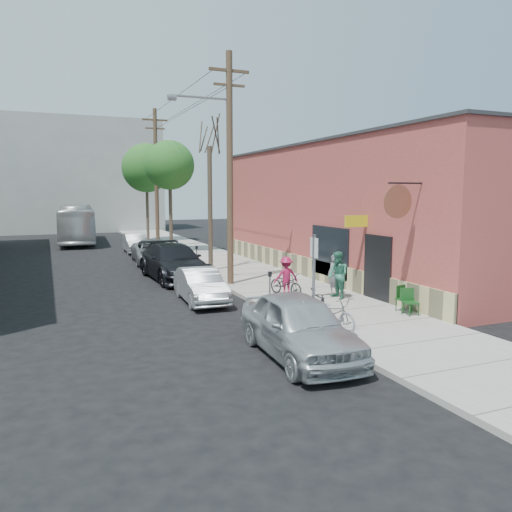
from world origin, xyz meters
name	(u,v)px	position (x,y,z in m)	size (l,w,h in m)	color
ground	(207,313)	(0.00, 0.00, 0.00)	(120.00, 120.00, 0.00)	black
sidewalk	(221,263)	(4.25, 11.00, 0.07)	(4.50, 58.00, 0.15)	#A19E95
cafe_building	(348,210)	(8.99, 4.99, 3.30)	(6.60, 20.20, 6.61)	#A4423C
end_cap_building	(74,176)	(-2.00, 42.00, 6.00)	(18.00, 8.00, 12.00)	#9A9A96
sign_post	(314,271)	(2.35, -3.40, 1.83)	(0.07, 0.45, 2.80)	slate
parking_meter_near	(270,283)	(2.25, -0.42, 0.98)	(0.14, 0.14, 1.24)	slate
parking_meter_far	(197,253)	(2.25, 9.01, 0.98)	(0.14, 0.14, 1.24)	slate
utility_pole_near	(228,164)	(2.39, 4.30, 5.41)	(3.57, 0.28, 10.00)	#503A28
utility_pole_far	(156,177)	(2.45, 20.00, 5.34)	(1.80, 0.28, 10.00)	#503A28
tree_bare	(210,209)	(2.80, 8.31, 3.35)	(0.24, 0.24, 6.39)	#44392C
tree_leafy_mid	(170,166)	(2.80, 17.22, 6.01)	(3.31, 3.31, 7.54)	#44392C
tree_leafy_far	(146,168)	(2.80, 25.66, 6.21)	(4.03, 4.03, 8.09)	#44392C
patio_chair_a	(411,302)	(5.98, -3.49, 0.59)	(0.50, 0.50, 0.88)	#124216
patio_chair_b	(404,299)	(6.12, -3.02, 0.59)	(0.50, 0.50, 0.88)	#124216
patron_grey	(334,275)	(5.31, 0.23, 0.97)	(0.60, 0.39, 1.63)	gray
patron_green	(338,275)	(5.15, -0.33, 1.06)	(0.89, 0.69, 1.82)	#2C7055
cyclist	(286,276)	(3.58, 0.98, 0.92)	(1.00, 0.58, 1.55)	maroon
cyclist_bike	(286,284)	(3.58, 0.98, 0.61)	(0.61, 1.75, 0.92)	black
parked_bike_a	(317,306)	(2.61, -3.19, 0.68)	(0.50, 1.76, 1.06)	black
parked_bike_b	(333,313)	(2.66, -4.02, 0.66)	(0.68, 1.94, 1.02)	gray
car_0	(299,326)	(0.80, -5.44, 0.81)	(1.92, 4.76, 1.62)	silver
car_1	(201,285)	(0.32, 1.76, 0.65)	(1.37, 3.94, 1.30)	#B5BABD
car_2	(174,262)	(0.57, 7.18, 0.85)	(2.39, 5.89, 1.71)	black
car_3	(154,251)	(0.80, 13.18, 0.70)	(2.33, 5.05, 1.40)	gray
car_4	(136,243)	(0.65, 18.93, 0.67)	(1.42, 4.07, 1.34)	#AFB3B7
bus	(77,224)	(-2.72, 27.82, 1.59)	(2.66, 11.39, 3.17)	silver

